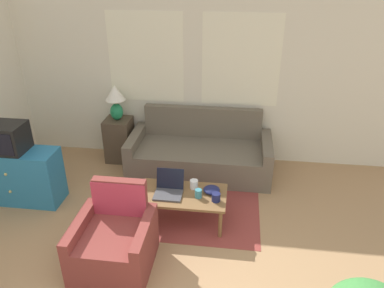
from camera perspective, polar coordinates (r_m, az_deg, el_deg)
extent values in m
cube|color=silver|center=(5.55, 0.99, 10.32)|extent=(6.49, 0.05, 2.60)
cube|color=white|center=(5.60, -7.07, 12.92)|extent=(1.10, 0.01, 1.30)
cube|color=white|center=(5.43, 7.47, 12.46)|extent=(1.10, 0.01, 1.30)
cube|color=brown|center=(5.09, -0.40, -7.50)|extent=(1.84, 2.00, 0.01)
cube|color=#665B4C|center=(5.47, 1.17, -2.41)|extent=(1.75, 0.91, 0.41)
cube|color=#665B4C|center=(5.71, 1.63, 1.53)|extent=(1.75, 0.12, 0.87)
cube|color=#665B4C|center=(5.60, -8.50, -1.10)|extent=(0.14, 0.91, 0.56)
cube|color=#665B4C|center=(5.43, 11.17, -2.31)|extent=(0.14, 0.91, 0.56)
cube|color=brown|center=(4.00, -11.79, -15.46)|extent=(0.56, 0.75, 0.44)
cube|color=brown|center=(4.11, -10.62, -10.35)|extent=(0.56, 0.10, 0.84)
cube|color=brown|center=(4.07, -16.40, -14.13)|extent=(0.10, 0.75, 0.56)
cube|color=brown|center=(3.87, -7.10, -15.43)|extent=(0.10, 0.75, 0.56)
cube|color=#B23347|center=(4.01, -10.98, -9.66)|extent=(0.57, 0.01, 0.61)
cube|color=teal|center=(5.28, -25.07, -4.38)|extent=(1.10, 0.40, 0.72)
sphere|color=tan|center=(5.07, -26.53, -4.15)|extent=(0.04, 0.04, 0.04)
sphere|color=tan|center=(5.19, -25.97, -6.54)|extent=(0.04, 0.04, 0.04)
cube|color=black|center=(5.05, -26.22, 0.86)|extent=(0.41, 0.37, 0.35)
cube|color=#4C3D2D|center=(5.87, -11.01, 0.67)|extent=(0.39, 0.39, 0.67)
ellipsoid|color=#1E8451|center=(5.69, -11.41, 4.85)|extent=(0.19, 0.19, 0.25)
cylinder|color=tan|center=(5.64, -11.55, 6.32)|extent=(0.02, 0.02, 0.06)
cone|color=white|center=(5.59, -11.68, 7.67)|extent=(0.29, 0.29, 0.22)
cube|color=brown|center=(4.40, -1.46, -7.74)|extent=(1.02, 0.56, 0.03)
cylinder|color=brown|center=(4.42, -7.94, -11.00)|extent=(0.04, 0.04, 0.36)
cylinder|color=brown|center=(4.30, 4.33, -12.06)|extent=(0.04, 0.04, 0.36)
cylinder|color=brown|center=(4.78, -6.53, -7.65)|extent=(0.04, 0.04, 0.36)
cylinder|color=brown|center=(4.67, 4.69, -8.51)|extent=(0.04, 0.04, 0.36)
cube|color=#47474C|center=(4.36, -3.66, -7.75)|extent=(0.32, 0.24, 0.02)
cube|color=black|center=(4.42, -3.34, -5.26)|extent=(0.32, 0.07, 0.24)
cylinder|color=teal|center=(4.31, 0.98, -7.55)|extent=(0.08, 0.08, 0.10)
cylinder|color=white|center=(4.46, 0.30, -6.15)|extent=(0.10, 0.10, 0.11)
cylinder|color=#191E4C|center=(4.26, 3.68, -8.10)|extent=(0.10, 0.10, 0.10)
ellipsoid|color=#191E4C|center=(4.41, 3.00, -6.97)|extent=(0.19, 0.19, 0.06)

